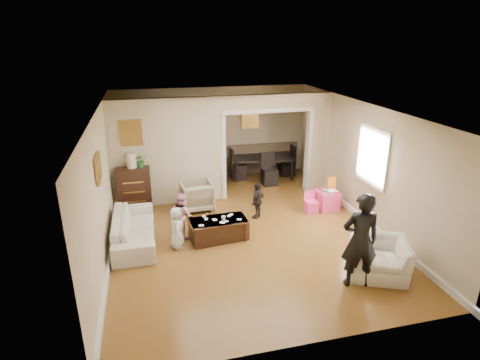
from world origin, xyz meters
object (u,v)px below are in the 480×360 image
object	(u,v)px
armchair_back	(197,196)
cyan_cup	(325,191)
child_toddler	(258,201)
dresser	(134,189)
dining_table	(263,167)
coffee_cup	(224,218)
play_table	(327,200)
coffee_table	(218,229)
table_lamp	(132,160)
child_kneel_b	(182,215)
armchair_front	(378,258)
sofa	(134,229)
adult_person	(360,241)
child_kneel_a	(177,228)

from	to	relation	value
armchair_back	cyan_cup	xyz separation A→B (m)	(2.95, -0.79, 0.16)
armchair_back	child_toddler	distance (m)	1.52
dresser	dining_table	distance (m)	3.93
coffee_cup	dining_table	xyz separation A→B (m)	(1.87, 3.43, -0.16)
armchair_back	play_table	xyz separation A→B (m)	(3.05, -0.74, -0.11)
coffee_table	dining_table	xyz separation A→B (m)	(1.97, 3.38, 0.10)
play_table	cyan_cup	bearing A→B (deg)	-153.43
play_table	coffee_table	bearing A→B (deg)	-163.47
table_lamp	child_kneel_b	xyz separation A→B (m)	(0.96, -1.60, -0.76)
dining_table	armchair_front	bearing A→B (deg)	-76.29
sofa	table_lamp	world-z (taller)	table_lamp
adult_person	child_kneel_a	world-z (taller)	adult_person
adult_person	child_kneel_a	xyz separation A→B (m)	(-2.79, 1.95, -0.41)
sofa	dresser	bearing A→B (deg)	-0.28
play_table	child_kneel_b	distance (m)	3.57
adult_person	child_toddler	bearing A→B (deg)	-62.74
sofa	coffee_table	xyz separation A→B (m)	(1.67, -0.28, -0.08)
armchair_back	armchair_front	bearing A→B (deg)	122.89
armchair_front	child_toddler	size ratio (longest dim) A/B	1.14
child_kneel_a	adult_person	bearing A→B (deg)	-121.42
coffee_table	child_kneel_b	world-z (taller)	child_kneel_b
dining_table	child_kneel_a	xyz separation A→B (m)	(-2.82, -3.53, 0.11)
armchair_back	cyan_cup	bearing A→B (deg)	160.19
sofa	armchair_front	distance (m)	4.68
armchair_back	coffee_cup	size ratio (longest dim) A/B	7.92
coffee_table	cyan_cup	size ratio (longest dim) A/B	14.32
sofa	coffee_table	world-z (taller)	sofa
coffee_table	child_kneel_a	distance (m)	0.89
armchair_back	cyan_cup	world-z (taller)	armchair_back
adult_person	play_table	bearing A→B (deg)	-96.80
armchair_back	table_lamp	world-z (taller)	table_lamp
sofa	child_toddler	size ratio (longest dim) A/B	2.36
child_toddler	armchair_front	bearing A→B (deg)	71.63
cyan_cup	child_kneel_a	world-z (taller)	child_kneel_a
table_lamp	dining_table	bearing A→B (deg)	22.20
child_kneel_a	child_kneel_b	world-z (taller)	child_kneel_b
coffee_table	cyan_cup	bearing A→B (deg)	16.13
armchair_front	play_table	bearing A→B (deg)	106.55
sofa	table_lamp	size ratio (longest dim) A/B	5.59
sofa	child_kneel_a	xyz separation A→B (m)	(0.82, -0.43, 0.13)
armchair_back	armchair_front	size ratio (longest dim) A/B	0.76
child_kneel_b	coffee_cup	bearing A→B (deg)	-140.08
child_toddler	coffee_table	bearing A→B (deg)	-10.91
child_toddler	table_lamp	bearing A→B (deg)	-69.37
coffee_table	child_kneel_a	bearing A→B (deg)	-169.99
armchair_front	adult_person	bearing A→B (deg)	-135.49
table_lamp	child_kneel_a	size ratio (longest dim) A/B	0.42
table_lamp	child_toddler	size ratio (longest dim) A/B	0.42
dresser	play_table	xyz separation A→B (m)	(4.48, -1.06, -0.30)
adult_person	child_toddler	world-z (taller)	adult_person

